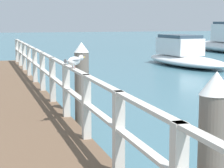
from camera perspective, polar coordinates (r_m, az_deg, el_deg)
name	(u,v)px	position (r m, az deg, el deg)	size (l,w,h in m)	color
pier_railing	(52,74)	(9.56, -7.89, 1.31)	(0.12, 19.12, 0.98)	beige
dock_piling_far	(82,87)	(8.46, -4.01, -0.43)	(0.29, 0.29, 1.79)	#6B6056
seagull_foreground	(74,60)	(7.25, -5.01, 3.13)	(0.42, 0.31, 0.21)	white
boat_1	(184,56)	(21.37, 9.47, 3.74)	(2.72, 6.21, 1.49)	white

